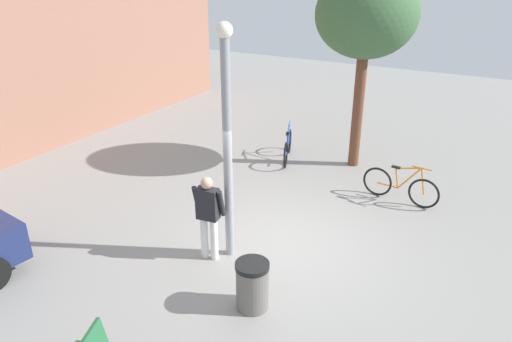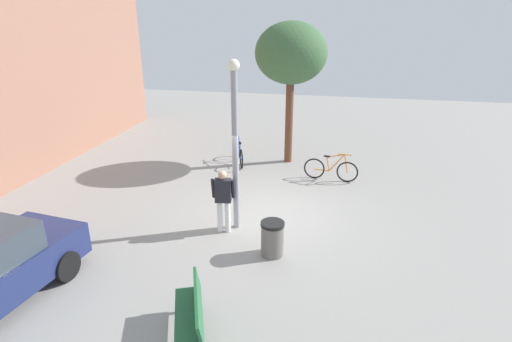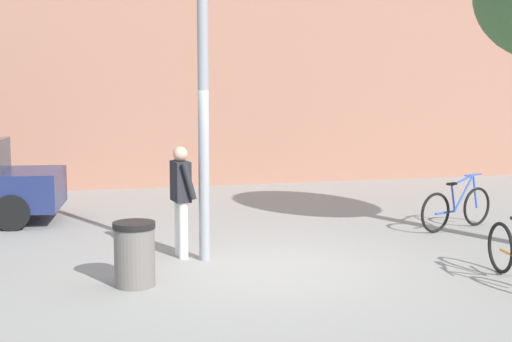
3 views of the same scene
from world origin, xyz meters
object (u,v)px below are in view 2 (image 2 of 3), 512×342
at_px(park_bench, 193,313).
at_px(plaza_tree, 291,54).
at_px(lamppost, 235,139).
at_px(bicycle_blue, 240,153).
at_px(person_by_lamppost, 223,197).
at_px(trash_bin, 272,238).
at_px(bicycle_orange, 331,169).

distance_m(park_bench, plaza_tree, 9.93).
bearing_deg(park_bench, lamppost, 3.64).
relative_size(lamppost, bicycle_blue, 2.50).
distance_m(person_by_lamppost, bicycle_blue, 5.17).
bearing_deg(lamppost, trash_bin, -134.63).
bearing_deg(trash_bin, lamppost, 45.37).
relative_size(park_bench, bicycle_blue, 0.97).
bearing_deg(bicycle_orange, park_bench, 165.24).
relative_size(lamppost, park_bench, 2.58).
xyz_separation_m(plaza_tree, trash_bin, (-6.45, -0.48, -3.50)).
xyz_separation_m(bicycle_blue, trash_bin, (-5.89, -2.22, 0.04)).
distance_m(person_by_lamppost, plaza_tree, 6.43).
distance_m(lamppost, trash_bin, 2.53).
bearing_deg(bicycle_blue, lamppost, -167.12).
height_order(park_bench, bicycle_blue, bicycle_blue).
relative_size(bicycle_blue, trash_bin, 2.05).
xyz_separation_m(person_by_lamppost, park_bench, (-3.69, -0.51, -0.42)).
relative_size(plaza_tree, bicycle_blue, 2.93).
relative_size(lamppost, trash_bin, 5.12).
bearing_deg(park_bench, plaza_tree, -2.43).
height_order(person_by_lamppost, bicycle_orange, person_by_lamppost).
bearing_deg(bicycle_blue, bicycle_orange, -106.69).
bearing_deg(bicycle_orange, trash_bin, 166.57).
distance_m(park_bench, trash_bin, 3.01).
distance_m(park_bench, bicycle_blue, 8.87).
bearing_deg(plaza_tree, person_by_lamppost, 170.86).
height_order(plaza_tree, trash_bin, plaza_tree).
relative_size(park_bench, plaza_tree, 0.33).
bearing_deg(person_by_lamppost, trash_bin, -120.39).
bearing_deg(plaza_tree, lamppost, 173.05).
xyz_separation_m(lamppost, bicycle_orange, (3.75, -2.30, -2.01)).
bearing_deg(park_bench, bicycle_orange, -14.76).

